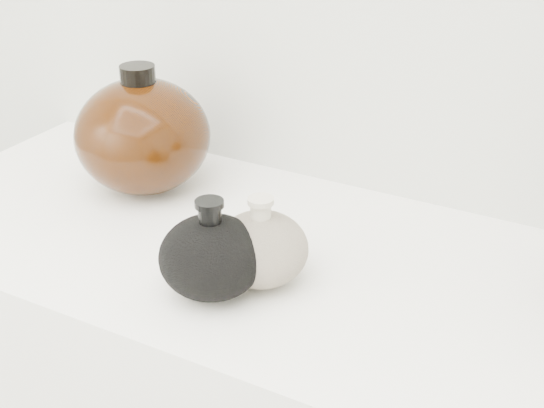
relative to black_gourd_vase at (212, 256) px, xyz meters
The scene contains 3 objects.
black_gourd_vase is the anchor object (origin of this frame).
cream_gourd_vase 0.07m from the black_gourd_vase, 52.00° to the left, with size 0.16×0.16×0.12m.
left_round_pot 0.33m from the black_gourd_vase, 141.73° to the left, with size 0.22×0.22×0.21m.
Camera 1 is at (0.43, 0.16, 1.44)m, focal length 50.00 mm.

